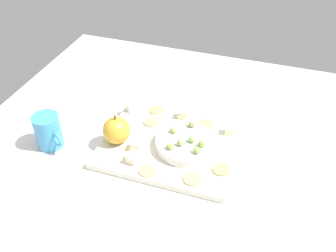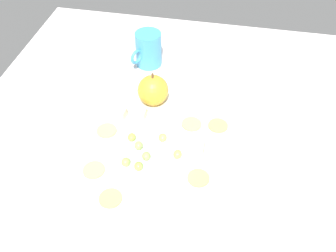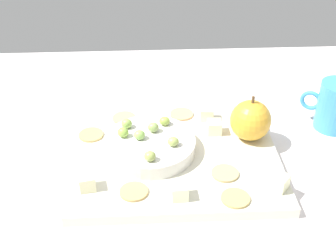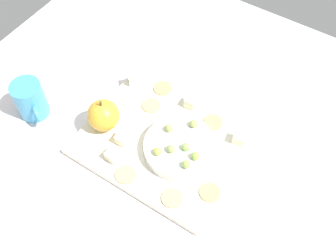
# 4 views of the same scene
# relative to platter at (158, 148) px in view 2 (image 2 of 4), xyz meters

# --- Properties ---
(table) EXTENTS (1.19, 0.99, 0.04)m
(table) POSITION_rel_platter_xyz_m (-0.04, -0.04, -0.03)
(table) COLOR silver
(table) RESTS_ON ground
(platter) EXTENTS (0.34, 0.29, 0.02)m
(platter) POSITION_rel_platter_xyz_m (0.00, 0.00, 0.00)
(platter) COLOR silver
(platter) RESTS_ON table
(serving_dish) EXTENTS (0.15, 0.15, 0.02)m
(serving_dish) POSITION_rel_platter_xyz_m (-0.04, 0.01, 0.02)
(serving_dish) COLOR white
(serving_dish) RESTS_ON platter
(apple_whole) EXTENTS (0.07, 0.07, 0.07)m
(apple_whole) POSITION_rel_platter_xyz_m (0.13, 0.04, 0.04)
(apple_whole) COLOR gold
(apple_whole) RESTS_ON platter
(apple_stem) EXTENTS (0.01, 0.01, 0.01)m
(apple_stem) POSITION_rel_platter_xyz_m (0.13, 0.04, 0.09)
(apple_stem) COLOR brown
(apple_stem) RESTS_ON apple_whole
(cheese_cube_0) EXTENTS (0.03, 0.03, 0.02)m
(cheese_cube_0) POSITION_rel_platter_xyz_m (-0.14, -0.08, 0.02)
(cheese_cube_0) COLOR #F4EFBE
(cheese_cube_0) RESTS_ON platter
(cheese_cube_1) EXTENTS (0.03, 0.03, 0.02)m
(cheese_cube_1) POSITION_rel_platter_xyz_m (-0.00, -0.11, 0.02)
(cheese_cube_1) COLOR #F1F4C3
(cheese_cube_1) RESTS_ON platter
(cheese_cube_2) EXTENTS (0.03, 0.03, 0.02)m
(cheese_cube_2) POSITION_rel_platter_xyz_m (0.06, 0.10, 0.02)
(cheese_cube_2) COLOR #F9EDC8
(cheese_cube_2) RESTS_ON platter
(cheese_cube_3) EXTENTS (0.02, 0.02, 0.02)m
(cheese_cube_3) POSITION_rel_platter_xyz_m (0.07, 0.06, 0.02)
(cheese_cube_3) COLOR #F9F3CC
(cheese_cube_3) RESTS_ON platter
(cheese_cube_4) EXTENTS (0.03, 0.03, 0.02)m
(cheese_cube_4) POSITION_rel_platter_xyz_m (0.15, -0.10, 0.02)
(cheese_cube_4) COLOR #F3F3BE
(cheese_cube_4) RESTS_ON platter
(cracker_0) EXTENTS (0.04, 0.04, 0.00)m
(cracker_0) POSITION_rel_platter_xyz_m (-0.07, -0.10, 0.01)
(cracker_0) COLOR tan
(cracker_0) RESTS_ON platter
(cracker_1) EXTENTS (0.04, 0.04, 0.00)m
(cracker_1) POSITION_rel_platter_xyz_m (-0.09, 0.11, 0.01)
(cracker_1) COLOR tan
(cracker_1) RESTS_ON platter
(cracker_2) EXTENTS (0.04, 0.04, 0.00)m
(cracker_2) POSITION_rel_platter_xyz_m (0.08, -0.12, 0.01)
(cracker_2) COLOR tan
(cracker_2) RESTS_ON platter
(cracker_3) EXTENTS (0.04, 0.04, 0.00)m
(cracker_3) POSITION_rel_platter_xyz_m (0.07, -0.06, 0.01)
(cracker_3) COLOR tan
(cracker_3) RESTS_ON platter
(cracker_4) EXTENTS (0.04, 0.04, 0.00)m
(cracker_4) POSITION_rel_platter_xyz_m (0.02, 0.12, 0.01)
(cracker_4) COLOR tan
(cracker_4) RESTS_ON platter
(cracker_5) EXTENTS (0.04, 0.04, 0.00)m
(cracker_5) POSITION_rel_platter_xyz_m (-0.15, 0.06, 0.01)
(cracker_5) COLOR tan
(cracker_5) RESTS_ON platter
(grape_0) EXTENTS (0.02, 0.02, 0.02)m
(grape_0) POSITION_rel_platter_xyz_m (-0.04, 0.03, 0.04)
(grape_0) COLOR #91AE5D
(grape_0) RESTS_ON serving_dish
(grape_1) EXTENTS (0.02, 0.02, 0.02)m
(grape_1) POSITION_rel_platter_xyz_m (-0.05, -0.05, 0.04)
(grape_1) COLOR #99AC56
(grape_1) RESTS_ON serving_dish
(grape_2) EXTENTS (0.02, 0.02, 0.02)m
(grape_2) POSITION_rel_platter_xyz_m (-0.01, -0.01, 0.04)
(grape_2) COLOR #9DB35A
(grape_2) RESTS_ON serving_dish
(grape_3) EXTENTS (0.02, 0.02, 0.02)m
(grape_3) POSITION_rel_platter_xyz_m (-0.09, 0.02, 0.04)
(grape_3) COLOR #94C04C
(grape_3) RESTS_ON serving_dish
(grape_4) EXTENTS (0.02, 0.02, 0.02)m
(grape_4) POSITION_rel_platter_xyz_m (-0.02, 0.05, 0.04)
(grape_4) COLOR #9BB64A
(grape_4) RESTS_ON serving_dish
(grape_5) EXTENTS (0.02, 0.02, 0.02)m
(grape_5) POSITION_rel_platter_xyz_m (-0.06, 0.01, 0.04)
(grape_5) COLOR #8FC35B
(grape_5) RESTS_ON serving_dish
(grape_6) EXTENTS (0.02, 0.02, 0.02)m
(grape_6) POSITION_rel_platter_xyz_m (-0.08, 0.04, 0.04)
(grape_6) COLOR #95BC56
(grape_6) RESTS_ON serving_dish
(cup) EXTENTS (0.09, 0.07, 0.09)m
(cup) POSITION_rel_platter_xyz_m (0.30, 0.09, 0.04)
(cup) COLOR #3F95C4
(cup) RESTS_ON table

